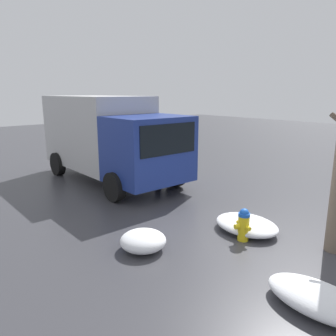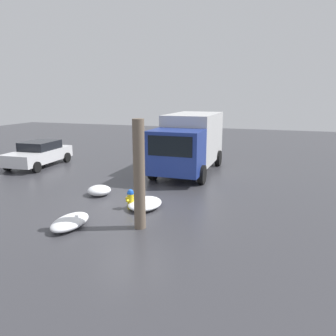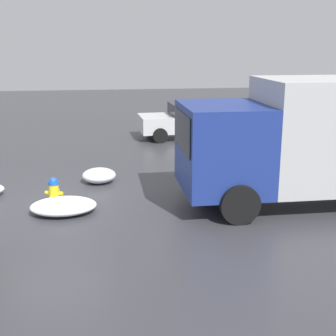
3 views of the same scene
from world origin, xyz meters
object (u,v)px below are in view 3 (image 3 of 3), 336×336
Objects in this scene: fire_hydrant at (54,192)px; parked_car at (191,120)px; pedestrian at (251,180)px; delivery_truck at (318,137)px.

fire_hydrant is 0.17× the size of parked_car.
pedestrian is at bearing 174.66° from parked_car.
fire_hydrant is 0.47× the size of pedestrian.
delivery_truck reaches higher than fire_hydrant.
parked_car is (5.01, 8.15, 0.37)m from fire_hydrant.
delivery_truck is (6.47, -0.54, 1.28)m from fire_hydrant.
delivery_truck is 2.21m from pedestrian.
delivery_truck is 4.10× the size of pedestrian.
pedestrian is (-1.92, -0.75, -0.80)m from delivery_truck.
delivery_truck is 1.51× the size of parked_car.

